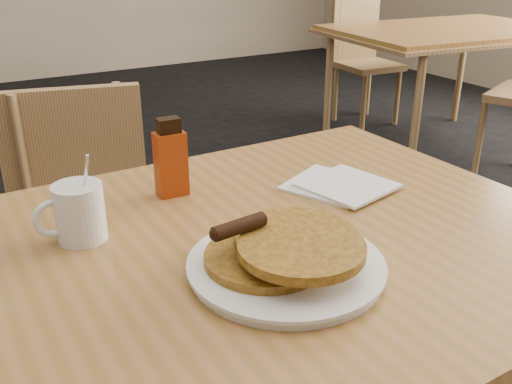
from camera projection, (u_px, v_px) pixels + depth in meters
main_table at (215, 273)px, 0.94m from camera, size 1.32×0.90×0.75m
neighbor_table at (450, 34)px, 3.36m from camera, size 1.48×1.08×0.75m
chair_main_far at (90, 217)px, 1.59m from camera, size 0.47×0.47×0.85m
chair_neighbor_far at (362, 50)px, 4.04m from camera, size 0.41×0.41×0.85m
pancake_plate at (286, 257)px, 0.86m from camera, size 0.30×0.30×0.09m
coffee_mug at (78, 212)px, 0.94m from camera, size 0.12×0.08×0.15m
syrup_bottle at (171, 160)px, 1.10m from camera, size 0.06×0.04×0.16m
napkin_stack at (339, 185)px, 1.16m from camera, size 0.22×0.23×0.01m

